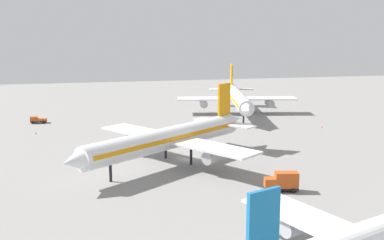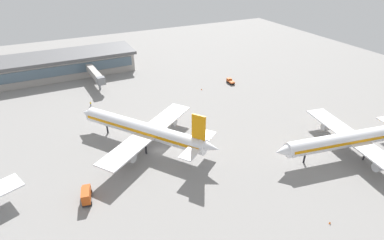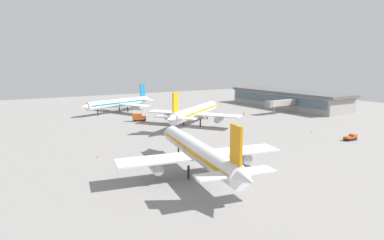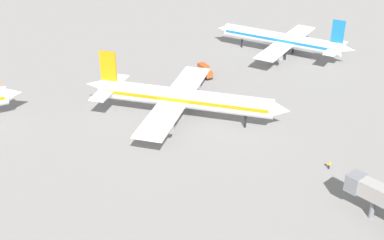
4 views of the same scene
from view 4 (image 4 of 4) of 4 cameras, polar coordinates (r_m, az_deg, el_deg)
ground at (r=117.89m, az=-3.46°, el=0.58°), size 288.00×288.00×0.00m
airplane_taxiing at (r=154.58m, az=10.28°, el=8.97°), size 34.74×42.12×13.36m
airplane_distant at (r=113.58m, az=-1.14°, el=2.52°), size 34.92×41.24×14.71m
catering_truck at (r=137.74m, az=1.46°, el=5.61°), size 3.05×5.86×3.30m
ground_crew_worker at (r=101.25m, az=15.33°, el=-4.96°), size 0.54×0.54×1.67m
safety_cone_mid_apron at (r=143.75m, az=-20.90°, el=4.08°), size 0.44×0.44×0.60m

